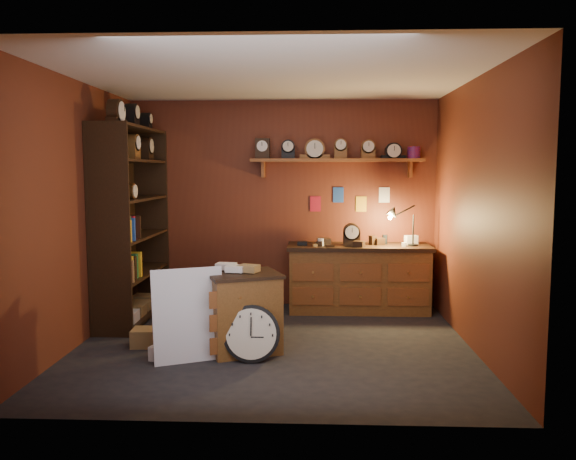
# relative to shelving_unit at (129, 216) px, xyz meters

# --- Properties ---
(floor) EXTENTS (4.00, 4.00, 0.00)m
(floor) POSITION_rel_shelving_unit_xyz_m (1.79, -0.98, -1.25)
(floor) COLOR black
(floor) RESTS_ON ground
(room_shell) EXTENTS (4.02, 3.62, 2.71)m
(room_shell) POSITION_rel_shelving_unit_xyz_m (1.84, -0.87, 0.47)
(room_shell) COLOR maroon
(room_shell) RESTS_ON ground
(shelving_unit) EXTENTS (0.47, 1.60, 2.58)m
(shelving_unit) POSITION_rel_shelving_unit_xyz_m (0.00, 0.00, 0.00)
(shelving_unit) COLOR black
(shelving_unit) RESTS_ON ground
(workbench) EXTENTS (1.80, 0.66, 1.36)m
(workbench) POSITION_rel_shelving_unit_xyz_m (2.78, 0.49, -0.78)
(workbench) COLOR brown
(workbench) RESTS_ON ground
(low_cabinet) EXTENTS (0.85, 0.79, 0.88)m
(low_cabinet) POSITION_rel_shelving_unit_xyz_m (1.51, -1.18, -0.83)
(low_cabinet) COLOR brown
(low_cabinet) RESTS_ON ground
(big_round_clock) EXTENTS (0.54, 0.17, 0.54)m
(big_round_clock) POSITION_rel_shelving_unit_xyz_m (1.62, -1.48, -0.99)
(big_round_clock) COLOR black
(big_round_clock) RESTS_ON ground
(white_panel) EXTENTS (0.69, 0.43, 0.89)m
(white_panel) POSITION_rel_shelving_unit_xyz_m (1.02, -1.47, -1.25)
(white_panel) COLOR silver
(white_panel) RESTS_ON ground
(mini_fridge) EXTENTS (0.56, 0.58, 0.49)m
(mini_fridge) POSITION_rel_shelving_unit_xyz_m (1.00, 0.01, -1.01)
(mini_fridge) COLOR silver
(mini_fridge) RESTS_ON ground
(floor_box_a) EXTENTS (0.31, 0.26, 0.18)m
(floor_box_a) POSITION_rel_shelving_unit_xyz_m (0.50, -1.07, -1.16)
(floor_box_a) COLOR olive
(floor_box_a) RESTS_ON ground
(floor_box_b) EXTENTS (0.30, 0.33, 0.14)m
(floor_box_b) POSITION_rel_shelving_unit_xyz_m (0.79, -1.44, -1.19)
(floor_box_b) COLOR white
(floor_box_b) RESTS_ON ground
(floor_box_c) EXTENTS (0.25, 0.21, 0.17)m
(floor_box_c) POSITION_rel_shelving_unit_xyz_m (1.29, -0.81, -1.17)
(floor_box_c) COLOR olive
(floor_box_c) RESTS_ON ground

